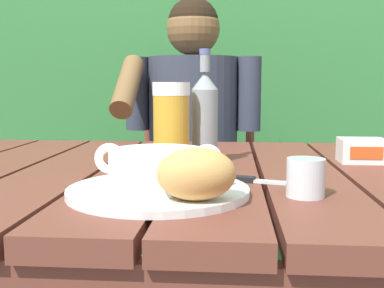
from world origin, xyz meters
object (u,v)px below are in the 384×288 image
(beer_glass, at_px, (172,125))
(table_knife, at_px, (253,180))
(beer_bottle, at_px, (205,116))
(water_glass_small, at_px, (306,178))
(butter_tub, at_px, (362,151))
(bread_roll, at_px, (197,174))
(person_eating, at_px, (191,143))
(chair_near_diner, at_px, (196,194))
(serving_plate, at_px, (158,191))
(soup_bowl, at_px, (158,167))

(beer_glass, relative_size, table_knife, 1.27)
(beer_bottle, distance_m, water_glass_small, 0.36)
(butter_tub, bearing_deg, bread_roll, -128.70)
(person_eating, distance_m, beer_bottle, 0.65)
(person_eating, bearing_deg, chair_near_diner, 89.19)
(chair_near_diner, bearing_deg, water_glass_small, -77.30)
(person_eating, xyz_separation_m, table_knife, (0.18, -0.84, 0.04))
(serving_plate, height_order, beer_glass, beer_glass)
(serving_plate, bearing_deg, person_eating, 91.56)
(soup_bowl, distance_m, water_glass_small, 0.23)
(chair_near_diner, xyz_separation_m, serving_plate, (0.02, -1.15, 0.28))
(chair_near_diner, bearing_deg, bread_roll, -85.77)
(person_eating, bearing_deg, beer_glass, -88.76)
(person_eating, xyz_separation_m, bread_roll, (0.09, -1.02, 0.09))
(soup_bowl, relative_size, beer_glass, 1.15)
(beer_glass, xyz_separation_m, butter_tub, (0.42, 0.09, -0.06))
(serving_plate, relative_size, soup_bowl, 1.42)
(serving_plate, xyz_separation_m, beer_bottle, (0.06, 0.31, 0.10))
(beer_bottle, bearing_deg, butter_tub, 6.02)
(chair_near_diner, relative_size, water_glass_small, 16.48)
(serving_plate, bearing_deg, butter_tub, 40.38)
(person_eating, bearing_deg, beer_bottle, -82.55)
(bread_roll, xyz_separation_m, beer_bottle, (-0.01, 0.39, 0.06))
(person_eating, relative_size, bread_roll, 9.82)
(chair_near_diner, height_order, table_knife, chair_near_diner)
(chair_near_diner, distance_m, butter_tub, 0.95)
(person_eating, height_order, bread_roll, person_eating)
(chair_near_diner, distance_m, person_eating, 0.31)
(water_glass_small, bearing_deg, beer_bottle, 119.96)
(person_eating, height_order, water_glass_small, person_eating)
(person_eating, xyz_separation_m, serving_plate, (0.03, -0.95, 0.04))
(serving_plate, xyz_separation_m, water_glass_small, (0.23, 0.00, 0.02))
(bread_roll, height_order, butter_tub, bread_roll)
(person_eating, relative_size, beer_bottle, 4.93)
(water_glass_small, relative_size, table_knife, 0.43)
(bread_roll, distance_m, beer_bottle, 0.39)
(chair_near_diner, xyz_separation_m, person_eating, (-0.00, -0.20, 0.23))
(bread_roll, relative_size, table_knife, 0.89)
(table_knife, bearing_deg, butter_tub, 43.56)
(serving_plate, distance_m, butter_tub, 0.54)
(water_glass_small, xyz_separation_m, butter_tub, (0.18, 0.34, -0.00))
(water_glass_small, bearing_deg, chair_near_diner, 102.70)
(chair_near_diner, distance_m, water_glass_small, 1.21)
(beer_bottle, height_order, table_knife, beer_bottle)
(person_eating, distance_m, serving_plate, 0.95)
(chair_near_diner, distance_m, bread_roll, 1.27)
(person_eating, bearing_deg, bread_roll, -84.79)
(person_eating, bearing_deg, water_glass_small, -74.56)
(table_knife, bearing_deg, chair_near_diner, 99.80)
(butter_tub, bearing_deg, serving_plate, -139.62)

